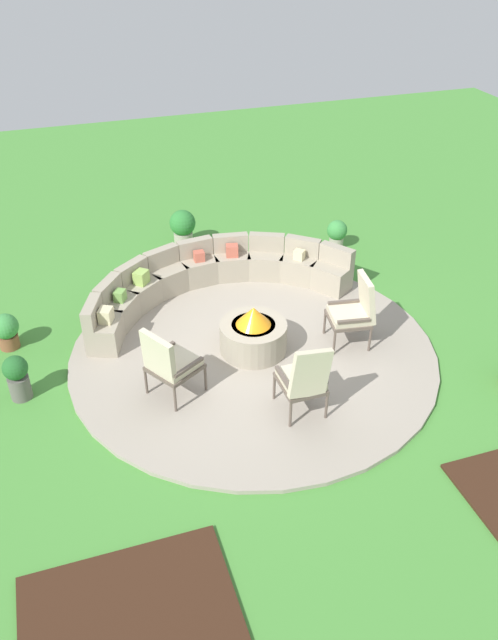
% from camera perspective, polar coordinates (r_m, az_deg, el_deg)
% --- Properties ---
extents(ground_plane, '(24.00, 24.00, 0.00)m').
position_cam_1_polar(ground_plane, '(9.28, 0.38, -2.96)').
color(ground_plane, '#478C38').
extents(patio_circle, '(5.28, 5.28, 0.06)m').
position_cam_1_polar(patio_circle, '(9.26, 0.39, -2.81)').
color(patio_circle, '#9E9384').
rests_on(patio_circle, ground_plane).
extents(mulch_bed_left, '(1.99, 1.43, 0.04)m').
position_cam_1_polar(mulch_bed_left, '(6.59, -10.66, -24.52)').
color(mulch_bed_left, '#382114').
rests_on(mulch_bed_left, ground_plane).
extents(fire_pit, '(0.97, 0.97, 0.73)m').
position_cam_1_polar(fire_pit, '(9.08, 0.39, -1.24)').
color(fire_pit, '#9E937F').
rests_on(fire_pit, patio_circle).
extents(curved_stone_bench, '(4.44, 1.99, 0.73)m').
position_cam_1_polar(curved_stone_bench, '(10.37, -3.67, 3.65)').
color(curved_stone_bench, '#9E937F').
rests_on(curved_stone_bench, patio_circle).
extents(lounge_chair_front_left, '(0.81, 0.81, 1.05)m').
position_cam_1_polar(lounge_chair_front_left, '(8.19, -7.19, -3.76)').
color(lounge_chair_front_left, brown).
rests_on(lounge_chair_front_left, patio_circle).
extents(lounge_chair_front_right, '(0.55, 0.60, 1.10)m').
position_cam_1_polar(lounge_chair_front_right, '(7.87, 4.97, -5.25)').
color(lounge_chair_front_right, brown).
rests_on(lounge_chair_front_right, patio_circle).
extents(lounge_chair_back_left, '(0.69, 0.64, 1.08)m').
position_cam_1_polar(lounge_chair_back_left, '(9.22, 9.50, 0.92)').
color(lounge_chair_back_left, brown).
rests_on(lounge_chair_back_left, patio_circle).
extents(potted_plant_0, '(0.38, 0.38, 0.55)m').
position_cam_1_polar(potted_plant_0, '(12.06, 7.89, 7.76)').
color(potted_plant_0, '#A89E8E').
rests_on(potted_plant_0, ground_plane).
extents(potted_plant_2, '(0.33, 0.33, 0.65)m').
position_cam_1_polar(potted_plant_2, '(8.82, -20.07, -4.72)').
color(potted_plant_2, '#605B56').
rests_on(potted_plant_2, ground_plane).
extents(potted_plant_3, '(0.48, 0.48, 0.71)m').
position_cam_1_polar(potted_plant_3, '(12.05, -5.96, 8.32)').
color(potted_plant_3, '#A89E8E').
rests_on(potted_plant_3, ground_plane).
extents(potted_plant_4, '(0.38, 0.38, 0.56)m').
position_cam_1_polar(potted_plant_4, '(9.87, -20.94, -0.84)').
color(potted_plant_4, brown).
rests_on(potted_plant_4, ground_plane).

